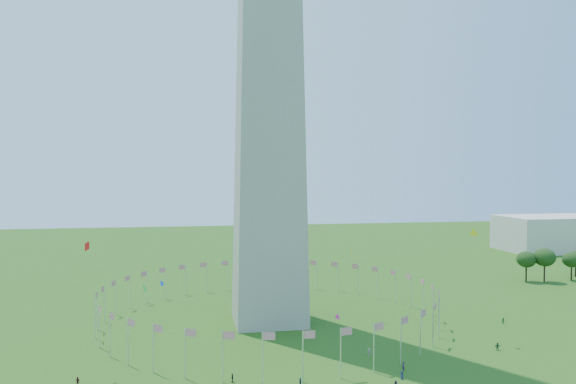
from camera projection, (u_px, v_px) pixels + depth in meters
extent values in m
cylinder|color=silver|center=(424.00, 297.00, 143.32)|extent=(0.24, 0.24, 9.00)
cylinder|color=silver|center=(411.00, 291.00, 150.05)|extent=(0.24, 0.24, 9.00)
cylinder|color=silver|center=(395.00, 287.00, 156.34)|extent=(0.24, 0.24, 9.00)
cylinder|color=silver|center=(378.00, 283.00, 162.03)|extent=(0.24, 0.24, 9.00)
cylinder|color=silver|center=(358.00, 279.00, 166.93)|extent=(0.24, 0.24, 9.00)
cylinder|color=silver|center=(338.00, 277.00, 170.90)|extent=(0.24, 0.24, 9.00)
cylinder|color=silver|center=(317.00, 275.00, 173.81)|extent=(0.24, 0.24, 9.00)
cylinder|color=silver|center=(295.00, 274.00, 175.58)|extent=(0.24, 0.24, 9.00)
cylinder|color=silver|center=(273.00, 274.00, 176.15)|extent=(0.24, 0.24, 9.00)
cylinder|color=silver|center=(251.00, 274.00, 175.50)|extent=(0.24, 0.24, 9.00)
cylinder|color=silver|center=(228.00, 275.00, 173.66)|extent=(0.24, 0.24, 9.00)
cylinder|color=silver|center=(207.00, 277.00, 170.68)|extent=(0.24, 0.24, 9.00)
cylinder|color=silver|center=(186.00, 280.00, 166.66)|extent=(0.24, 0.24, 9.00)
cylinder|color=silver|center=(166.00, 283.00, 161.70)|extent=(0.24, 0.24, 9.00)
cylinder|color=silver|center=(147.00, 287.00, 155.97)|extent=(0.24, 0.24, 9.00)
cylinder|color=silver|center=(130.00, 292.00, 149.64)|extent=(0.24, 0.24, 9.00)
cylinder|color=silver|center=(115.00, 297.00, 142.90)|extent=(0.24, 0.24, 9.00)
cylinder|color=silver|center=(104.00, 304.00, 135.96)|extent=(0.24, 0.24, 9.00)
cylinder|color=silver|center=(97.00, 311.00, 129.02)|extent=(0.24, 0.24, 9.00)
cylinder|color=silver|center=(95.00, 318.00, 122.30)|extent=(0.24, 0.24, 9.00)
cylinder|color=silver|center=(99.00, 326.00, 116.00)|extent=(0.24, 0.24, 9.00)
cylinder|color=silver|center=(110.00, 334.00, 110.31)|extent=(0.24, 0.24, 9.00)
cylinder|color=silver|center=(128.00, 342.00, 105.41)|extent=(0.24, 0.24, 9.00)
cylinder|color=silver|center=(153.00, 348.00, 101.45)|extent=(0.24, 0.24, 9.00)
cylinder|color=silver|center=(185.00, 354.00, 98.53)|extent=(0.24, 0.24, 9.00)
cylinder|color=silver|center=(222.00, 357.00, 96.77)|extent=(0.24, 0.24, 9.00)
cylinder|color=silver|center=(263.00, 358.00, 96.20)|extent=(0.24, 0.24, 9.00)
cylinder|color=silver|center=(303.00, 357.00, 96.84)|extent=(0.24, 0.24, 9.00)
cylinder|color=silver|center=(341.00, 353.00, 98.68)|extent=(0.24, 0.24, 9.00)
cylinder|color=silver|center=(374.00, 348.00, 101.66)|extent=(0.24, 0.24, 9.00)
cylinder|color=silver|center=(401.00, 341.00, 105.69)|extent=(0.24, 0.24, 9.00)
cylinder|color=silver|center=(421.00, 334.00, 110.64)|extent=(0.24, 0.24, 9.00)
cylinder|color=silver|center=(433.00, 326.00, 116.37)|extent=(0.24, 0.24, 9.00)
cylinder|color=silver|center=(439.00, 318.00, 122.70)|extent=(0.24, 0.24, 9.00)
cylinder|color=silver|center=(439.00, 310.00, 129.44)|extent=(0.24, 0.24, 9.00)
cylinder|color=silver|center=(433.00, 303.00, 136.39)|extent=(0.24, 0.24, 9.00)
cube|color=beige|center=(556.00, 233.00, 261.20)|extent=(50.00, 30.00, 16.00)
imported|color=#1F2B4A|center=(402.00, 375.00, 98.45)|extent=(0.84, 0.86, 1.47)
imported|color=#36194B|center=(403.00, 366.00, 102.41)|extent=(0.68, 0.77, 1.78)
imported|color=black|center=(232.00, 378.00, 97.05)|extent=(0.69, 0.98, 1.56)
imported|color=gray|center=(369.00, 352.00, 110.72)|extent=(1.20, 0.88, 1.67)
imported|color=#1F294A|center=(300.00, 382.00, 94.82)|extent=(0.90, 1.12, 1.67)
imported|color=maroon|center=(77.00, 382.00, 95.10)|extent=(1.16, 1.02, 1.69)
imported|color=#183E29|center=(498.00, 346.00, 114.64)|extent=(1.44, 0.63, 1.54)
imported|color=#1A4124|center=(503.00, 321.00, 134.34)|extent=(0.65, 0.80, 1.52)
plane|color=yellow|center=(474.00, 233.00, 121.77)|extent=(1.52, 2.21, 2.29)
plane|color=green|center=(569.00, 198.00, 88.90)|extent=(0.92, 2.01, 2.08)
plane|color=red|center=(87.00, 246.00, 102.10)|extent=(1.18, 1.50, 1.85)
plane|color=orange|center=(124.00, 214.00, 136.70)|extent=(0.60, 1.36, 1.40)
plane|color=blue|center=(162.00, 284.00, 109.06)|extent=(1.12, 0.40, 1.05)
plane|color=yellow|center=(371.00, 193.00, 122.15)|extent=(1.76, 0.78, 1.58)
plane|color=white|center=(342.00, 189.00, 143.84)|extent=(0.98, 1.02, 1.39)
plane|color=#CC2699|center=(337.00, 317.00, 121.67)|extent=(0.77, 1.49, 1.60)
plane|color=yellow|center=(352.00, 254.00, 124.20)|extent=(1.69, 0.89, 1.67)
plane|color=green|center=(145.00, 288.00, 127.49)|extent=(0.84, 1.55, 1.57)
ellipsoid|color=#234818|center=(526.00, 267.00, 186.48)|extent=(6.34, 6.34, 9.91)
ellipsoid|color=#234818|center=(544.00, 266.00, 185.69)|extent=(7.02, 7.02, 10.97)
ellipsoid|color=#234818|center=(571.00, 267.00, 188.32)|extent=(5.97, 5.97, 9.32)
ellipsoid|color=#234818|center=(576.00, 264.00, 195.72)|extent=(5.61, 5.61, 8.77)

